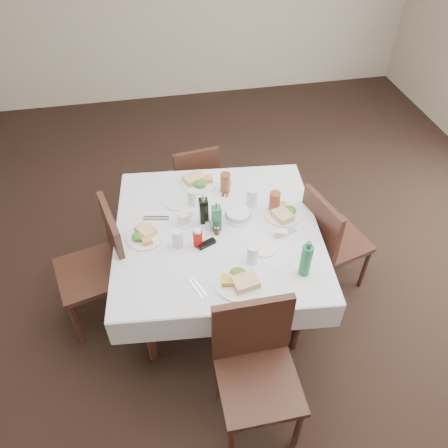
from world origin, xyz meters
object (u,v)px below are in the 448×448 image
at_px(chair_south, 255,362).
at_px(bread_basket, 238,215).
at_px(water_s, 253,254).
at_px(water_e, 252,197).
at_px(coffee_mug, 183,219).
at_px(oil_cruet_green, 216,217).
at_px(dining_table, 218,237).
at_px(water_n, 193,198).
at_px(chair_north, 195,178).
at_px(chair_west, 102,261).
at_px(green_bottle, 306,260).
at_px(chair_east, 328,237).
at_px(ketchup_bottle, 198,238).
at_px(oil_cruet_dark, 204,210).
at_px(water_w, 177,238).

bearing_deg(chair_south, bread_basket, 83.55).
distance_m(water_s, water_e, 0.56).
bearing_deg(coffee_mug, oil_cruet_green, -24.73).
relative_size(dining_table, water_e, 10.67).
height_order(water_s, oil_cruet_green, oil_cruet_green).
bearing_deg(water_n, chair_south, -81.56).
bearing_deg(chair_north, chair_west, -130.60).
height_order(water_s, green_bottle, green_bottle).
distance_m(chair_east, chair_west, 1.69).
bearing_deg(chair_north, oil_cruet_green, -88.27).
distance_m(chair_west, green_bottle, 1.44).
xyz_separation_m(chair_east, ketchup_bottle, (-1.02, -0.11, 0.30)).
distance_m(dining_table, green_bottle, 0.71).
relative_size(chair_north, oil_cruet_dark, 3.25).
relative_size(chair_east, oil_cruet_dark, 3.61).
bearing_deg(chair_south, green_bottle, 46.56).
bearing_deg(coffee_mug, green_bottle, -40.97).
height_order(chair_west, oil_cruet_green, oil_cruet_green).
bearing_deg(water_w, chair_north, 76.59).
relative_size(water_n, water_w, 1.01).
relative_size(chair_north, water_w, 6.45).
distance_m(chair_west, ketchup_bottle, 0.74).
relative_size(chair_east, ketchup_bottle, 6.67).
xyz_separation_m(oil_cruet_dark, green_bottle, (0.55, -0.59, 0.01)).
bearing_deg(oil_cruet_green, water_w, -159.55).
xyz_separation_m(chair_south, water_w, (-0.34, 0.83, 0.26)).
xyz_separation_m(dining_table, green_bottle, (0.47, -0.49, 0.20)).
height_order(water_n, green_bottle, green_bottle).
relative_size(dining_table, chair_west, 1.58).
bearing_deg(chair_east, dining_table, 179.08).
height_order(ketchup_bottle, green_bottle, green_bottle).
height_order(chair_east, water_s, chair_east).
distance_m(chair_north, water_s, 1.37).
distance_m(chair_south, chair_west, 1.32).
bearing_deg(chair_north, water_e, -66.63).
distance_m(oil_cruet_green, coffee_mug, 0.25).
distance_m(chair_north, green_bottle, 1.60).
bearing_deg(chair_north, green_bottle, -71.11).
relative_size(chair_east, chair_west, 0.94).
height_order(chair_east, bread_basket, chair_east).
bearing_deg(dining_table, chair_south, -86.88).
bearing_deg(water_n, green_bottle, -52.85).
distance_m(oil_cruet_green, ketchup_bottle, 0.21).
bearing_deg(water_e, dining_table, -145.01).
distance_m(water_e, ketchup_bottle, 0.56).
relative_size(oil_cruet_dark, ketchup_bottle, 1.85).
bearing_deg(chair_east, green_bottle, -129.26).
height_order(water_w, oil_cruet_dark, oil_cruet_dark).
bearing_deg(dining_table, oil_cruet_green, 122.87).
height_order(water_e, coffee_mug, water_e).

